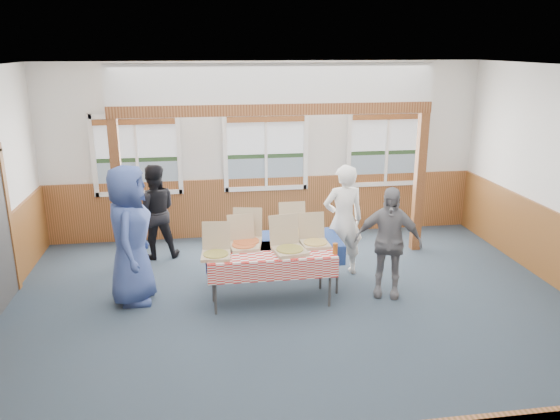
# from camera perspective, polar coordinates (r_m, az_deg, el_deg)

# --- Properties ---
(floor) EXTENTS (8.00, 8.00, 0.00)m
(floor) POSITION_cam_1_polar(r_m,az_deg,el_deg) (7.30, 2.04, -11.47)
(floor) COLOR #27333F
(floor) RESTS_ON ground
(ceiling) EXTENTS (8.00, 8.00, 0.00)m
(ceiling) POSITION_cam_1_polar(r_m,az_deg,el_deg) (6.43, 2.34, 14.50)
(ceiling) COLOR white
(ceiling) RESTS_ON wall_back
(wall_back) EXTENTS (8.00, 0.00, 8.00)m
(wall_back) POSITION_cam_1_polar(r_m,az_deg,el_deg) (10.06, -1.52, 6.19)
(wall_back) COLOR silver
(wall_back) RESTS_ON floor
(wall_front) EXTENTS (8.00, 0.00, 8.00)m
(wall_front) POSITION_cam_1_polar(r_m,az_deg,el_deg) (3.58, 12.93, -14.99)
(wall_front) COLOR silver
(wall_front) RESTS_ON floor
(wainscot_back) EXTENTS (7.98, 0.05, 1.10)m
(wainscot_back) POSITION_cam_1_polar(r_m,az_deg,el_deg) (10.28, -1.46, 0.41)
(wainscot_back) COLOR brown
(wainscot_back) RESTS_ON floor
(window_left) EXTENTS (1.56, 0.10, 1.46)m
(window_left) POSITION_cam_1_polar(r_m,az_deg,el_deg) (9.99, -14.77, 6.02)
(window_left) COLOR white
(window_left) RESTS_ON wall_back
(window_mid) EXTENTS (1.56, 0.10, 1.46)m
(window_mid) POSITION_cam_1_polar(r_m,az_deg,el_deg) (10.00, -1.49, 6.59)
(window_mid) COLOR white
(window_mid) RESTS_ON wall_back
(window_right) EXTENTS (1.56, 0.10, 1.46)m
(window_right) POSITION_cam_1_polar(r_m,az_deg,el_deg) (10.53, 11.11, 6.80)
(window_right) COLOR white
(window_right) RESTS_ON wall_back
(post_left) EXTENTS (0.15, 0.15, 2.40)m
(post_left) POSITION_cam_1_polar(r_m,az_deg,el_deg) (9.00, -16.53, 1.59)
(post_left) COLOR #5D2C14
(post_left) RESTS_ON floor
(post_right) EXTENTS (0.15, 0.15, 2.40)m
(post_right) POSITION_cam_1_polar(r_m,az_deg,el_deg) (9.64, 14.34, 2.76)
(post_right) COLOR #5D2C14
(post_right) RESTS_ON floor
(cross_beam) EXTENTS (5.15, 0.18, 0.18)m
(cross_beam) POSITION_cam_1_polar(r_m,az_deg,el_deg) (8.75, -0.58, 10.48)
(cross_beam) COLOR #5D2C14
(cross_beam) RESTS_ON post_left
(table_left) EXTENTS (2.07, 1.19, 0.76)m
(table_left) POSITION_cam_1_polar(r_m,az_deg,el_deg) (7.94, -0.75, -3.48)
(table_left) COLOR #373737
(table_left) RESTS_ON floor
(table_right) EXTENTS (1.79, 0.90, 0.76)m
(table_right) POSITION_cam_1_polar(r_m,az_deg,el_deg) (7.53, -1.01, -4.69)
(table_right) COLOR #373737
(table_right) RESTS_ON floor
(pizza_box_a) EXTENTS (0.51, 0.58, 0.46)m
(pizza_box_a) POSITION_cam_1_polar(r_m,az_deg,el_deg) (7.76, -3.52, -3.05)
(pizza_box_a) COLOR tan
(pizza_box_a) RESTS_ON table_left
(pizza_box_b) EXTENTS (0.41, 0.50, 0.44)m
(pizza_box_b) POSITION_cam_1_polar(r_m,az_deg,el_deg) (8.10, 1.54, -2.15)
(pizza_box_b) COLOR tan
(pizza_box_b) RESTS_ON table_left
(pizza_box_c) EXTENTS (0.42, 0.50, 0.42)m
(pizza_box_c) POSITION_cam_1_polar(r_m,az_deg,el_deg) (7.34, -6.71, -4.35)
(pizza_box_c) COLOR tan
(pizza_box_c) RESTS_ON table_right
(pizza_box_d) EXTENTS (0.42, 0.50, 0.42)m
(pizza_box_d) POSITION_cam_1_polar(r_m,az_deg,el_deg) (7.63, -3.85, -3.43)
(pizza_box_d) COLOR tan
(pizza_box_d) RESTS_ON table_right
(pizza_box_e) EXTENTS (0.50, 0.58, 0.46)m
(pizza_box_e) POSITION_cam_1_polar(r_m,az_deg,el_deg) (7.45, 0.92, -3.88)
(pizza_box_e) COLOR tan
(pizza_box_e) RESTS_ON table_right
(pizza_box_f) EXTENTS (0.40, 0.48, 0.41)m
(pizza_box_f) POSITION_cam_1_polar(r_m,az_deg,el_deg) (7.72, 3.63, -3.18)
(pizza_box_f) COLOR tan
(pizza_box_f) RESTS_ON table_right
(veggie_tray) EXTENTS (0.38, 0.38, 0.09)m
(veggie_tray) POSITION_cam_1_polar(r_m,az_deg,el_deg) (7.85, -6.19, -3.16)
(veggie_tray) COLOR black
(veggie_tray) RESTS_ON table_left
(drink_glass) EXTENTS (0.07, 0.07, 0.15)m
(drink_glass) POSITION_cam_1_polar(r_m,az_deg,el_deg) (7.41, 5.79, -4.03)
(drink_glass) COLOR #A1541A
(drink_glass) RESTS_ON table_right
(woman_white) EXTENTS (0.67, 0.46, 1.75)m
(woman_white) POSITION_cam_1_polar(r_m,az_deg,el_deg) (8.45, 6.62, -1.09)
(woman_white) COLOR white
(woman_white) RESTS_ON floor
(woman_black) EXTENTS (0.85, 0.70, 1.60)m
(woman_black) POSITION_cam_1_polar(r_m,az_deg,el_deg) (9.33, -13.02, -0.17)
(woman_black) COLOR black
(woman_black) RESTS_ON floor
(man_blue) EXTENTS (0.68, 0.99, 1.96)m
(man_blue) POSITION_cam_1_polar(r_m,az_deg,el_deg) (7.72, -15.42, -2.55)
(man_blue) COLOR #354785
(man_blue) RESTS_ON floor
(person_grey) EXTENTS (1.02, 0.70, 1.61)m
(person_grey) POSITION_cam_1_polar(r_m,az_deg,el_deg) (7.84, 11.22, -3.30)
(person_grey) COLOR slate
(person_grey) RESTS_ON floor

